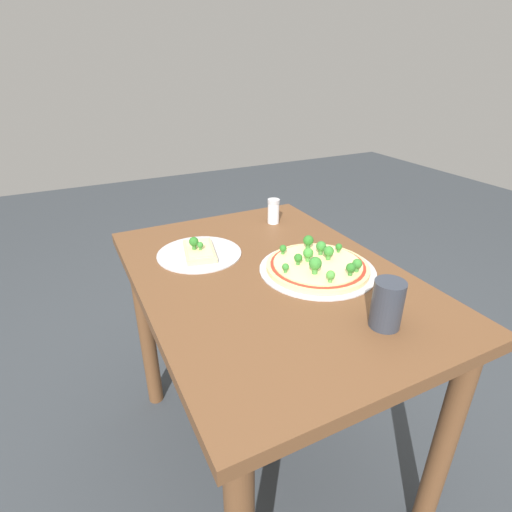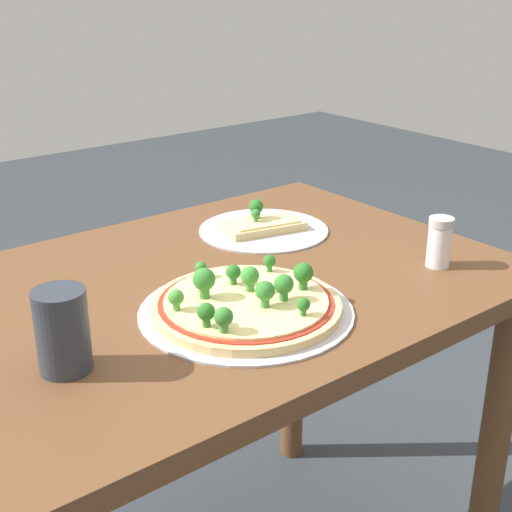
# 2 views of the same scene
# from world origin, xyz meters

# --- Properties ---
(dining_table) EXTENTS (1.02, 0.73, 0.77)m
(dining_table) POSITION_xyz_m (0.00, 0.00, 0.64)
(dining_table) COLOR brown
(dining_table) RESTS_ON ground_plane
(pizza_tray_whole) EXTENTS (0.34, 0.34, 0.07)m
(pizza_tray_whole) POSITION_xyz_m (0.04, 0.14, 0.78)
(pizza_tray_whole) COLOR #B7B7BC
(pizza_tray_whole) RESTS_ON dining_table
(pizza_tray_slice) EXTENTS (0.27, 0.27, 0.06)m
(pizza_tray_slice) POSITION_xyz_m (-0.21, -0.14, 0.78)
(pizza_tray_slice) COLOR #B7B7BC
(pizza_tray_slice) RESTS_ON dining_table
(drinking_cup) EXTENTS (0.07, 0.07, 0.12)m
(drinking_cup) POSITION_xyz_m (0.34, 0.12, 0.82)
(drinking_cup) COLOR #2D333D
(drinking_cup) RESTS_ON dining_table
(condiment_shaker) EXTENTS (0.05, 0.05, 0.09)m
(condiment_shaker) POSITION_xyz_m (-0.35, 0.20, 0.81)
(condiment_shaker) COLOR silver
(condiment_shaker) RESTS_ON dining_table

